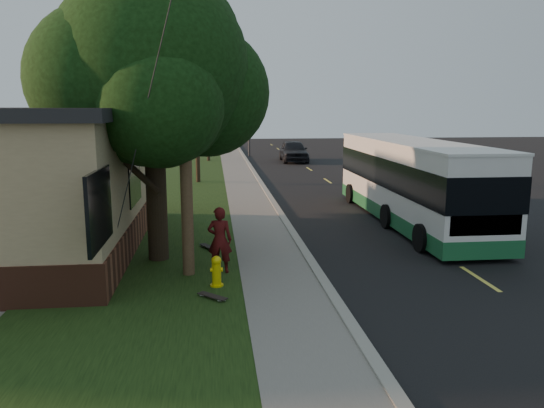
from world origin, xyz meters
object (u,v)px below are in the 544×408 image
Objects in this scene: skateboard_spare at (212,296)px; distant_car at (294,151)px; bare_tree_far at (208,136)px; utility_pole at (183,92)px; fire_hydrant at (216,271)px; skateboard_main at (208,247)px; skateboarder at (220,240)px; bare_tree_near at (197,145)px; leafy_tree at (153,73)px; transit_bus at (411,179)px; dumpster at (3,219)px; traffic_signal at (249,120)px.

skateboard_spare is 0.14× the size of distant_car.
utility_pole is at bearing -90.60° from bare_tree_far.
bare_tree_far reaches higher than fire_hydrant.
skateboard_spare is at bearing -88.22° from skateboard_main.
bare_tree_far is 2.35× the size of skateboarder.
skateboard_spare is (0.80, -18.85, -2.03)m from bare_tree_near.
leafy_tree is 10.34m from transit_bus.
bare_tree_far is (0.31, 29.01, -2.63)m from utility_pole.
transit_bus is (8.16, -11.32, -0.52)m from bare_tree_near.
skateboard_main is 0.52× the size of dumpster.
fire_hydrant is 0.09× the size of leafy_tree.
fire_hydrant is 0.18× the size of bare_tree_far.
leafy_tree reaches higher than bare_tree_near.
leafy_tree is at bearing -92.50° from bare_tree_near.
skateboarder is 28.88m from distant_car.
traffic_signal is 6.15m from distant_car.
traffic_signal reaches higher than transit_bus.
traffic_signal is 35.12m from skateboard_spare.
skateboarder is 1.15× the size of dumpster.
bare_tree_near is 17.02m from skateboarder.
transit_bus is at bearing -54.20° from bare_tree_near.
utility_pole is 2.25× the size of bare_tree_far.
bare_tree_far reaches higher than distant_car.
bare_tree_far is at bearing 75.04° from dumpster.
utility_pole is 3.79m from skateboarder.
fire_hydrant is at bearing 92.08° from skateboarder.
dumpster is at bearing 142.90° from utility_pole.
fire_hydrant reaches higher than skateboard_main.
utility_pole is 29.37m from distant_car.
dumpster is 0.30× the size of distant_car.
utility_pole is 4.91m from skateboard_spare.
dumpster is at bearing -25.95° from skateboarder.
leafy_tree reaches higher than skateboard_main.
utility_pole is 1.94m from leafy_tree.
dumpster is (-7.00, 4.62, -0.27)m from skateboarder.
leafy_tree is 28.09m from distant_car.
fire_hydrant is at bearing -59.33° from leafy_tree.
leafy_tree is at bearing -98.47° from traffic_signal.
fire_hydrant is 1.07× the size of skateboard_spare.
skateboard_spare is at bearing -67.21° from leafy_tree.
skateboard_main is 4.29m from skateboard_spare.
skateboarder is (0.10, 1.06, 0.50)m from fire_hydrant.
dumpster is at bearing -175.95° from transit_bus.
distant_car is (7.85, 26.62, -4.32)m from leafy_tree.
utility_pole reaches higher than fire_hydrant.
bare_tree_far reaches higher than skateboard_main.
skateboard_main is at bearing -87.39° from bare_tree_near.
bare_tree_near is at bearing 92.86° from fire_hydrant.
skateboarder is at bearing 4.51° from utility_pole.
utility_pole is at bearing -37.10° from dumpster.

